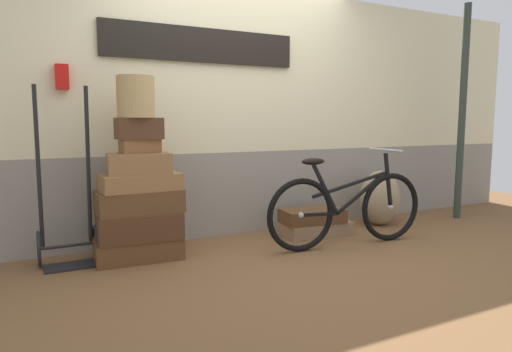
% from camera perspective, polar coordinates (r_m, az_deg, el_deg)
% --- Properties ---
extents(ground, '(9.78, 5.20, 0.06)m').
position_cam_1_polar(ground, '(3.99, 2.49, -9.99)').
color(ground, brown).
extents(station_building, '(7.78, 0.74, 2.44)m').
position_cam_1_polar(station_building, '(4.58, -2.67, 8.09)').
color(station_building, gray).
rests_on(station_building, ground).
extents(suitcase_0, '(0.71, 0.41, 0.17)m').
position_cam_1_polar(suitcase_0, '(3.90, -14.59, -8.86)').
color(suitcase_0, brown).
rests_on(suitcase_0, ground).
extents(suitcase_1, '(0.68, 0.40, 0.22)m').
position_cam_1_polar(suitcase_1, '(3.83, -14.45, -6.11)').
color(suitcase_1, '#4C2D19').
rests_on(suitcase_1, suitcase_0).
extents(suitcase_2, '(0.67, 0.34, 0.18)m').
position_cam_1_polar(suitcase_2, '(3.81, -14.47, -3.12)').
color(suitcase_2, brown).
rests_on(suitcase_2, suitcase_1).
extents(suitcase_3, '(0.64, 0.35, 0.14)m').
position_cam_1_polar(suitcase_3, '(3.78, -14.37, -0.74)').
color(suitcase_3, olive).
rests_on(suitcase_3, suitcase_2).
extents(suitcase_4, '(0.52, 0.30, 0.17)m').
position_cam_1_polar(suitcase_4, '(3.76, -14.49, 1.53)').
color(suitcase_4, olive).
rests_on(suitcase_4, suitcase_3).
extents(suitcase_5, '(0.32, 0.19, 0.11)m').
position_cam_1_polar(suitcase_5, '(3.76, -14.41, 3.67)').
color(suitcase_5, brown).
rests_on(suitcase_5, suitcase_4).
extents(suitcase_6, '(0.36, 0.21, 0.17)m').
position_cam_1_polar(suitcase_6, '(3.76, -14.53, 5.82)').
color(suitcase_6, '#4C2D19').
rests_on(suitcase_6, suitcase_5).
extents(suitcase_7, '(0.71, 0.43, 0.13)m').
position_cam_1_polar(suitcase_7, '(4.63, 7.39, -6.48)').
color(suitcase_7, '#937051').
rests_on(suitcase_7, ground).
extents(suitcase_8, '(0.65, 0.40, 0.14)m').
position_cam_1_polar(suitcase_8, '(4.56, 7.11, -5.00)').
color(suitcase_8, brown).
rests_on(suitcase_8, suitcase_7).
extents(wicker_basket, '(0.30, 0.30, 0.33)m').
position_cam_1_polar(wicker_basket, '(3.77, -14.93, 9.62)').
color(wicker_basket, tan).
rests_on(wicker_basket, suitcase_6).
extents(luggage_trolley, '(0.44, 0.36, 1.41)m').
position_cam_1_polar(luggage_trolley, '(3.89, -22.73, -5.59)').
color(luggage_trolley, black).
rests_on(luggage_trolley, ground).
extents(burlap_sack, '(0.45, 0.38, 0.60)m').
position_cam_1_polar(burlap_sack, '(5.12, 15.35, -2.67)').
color(burlap_sack, '#9E8966').
rests_on(burlap_sack, ground).
extents(bicycle, '(1.61, 0.46, 0.88)m').
position_cam_1_polar(bicycle, '(4.19, 11.45, -4.02)').
color(bicycle, black).
rests_on(bicycle, ground).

